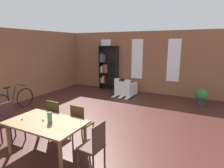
{
  "coord_description": "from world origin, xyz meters",
  "views": [
    {
      "loc": [
        3.03,
        -4.07,
        2.33
      ],
      "look_at": [
        0.22,
        1.46,
        0.98
      ],
      "focal_mm": 30.0,
      "sensor_mm": 36.0,
      "label": 1
    }
  ],
  "objects_px": {
    "dining_chair_far_right": "(81,122)",
    "potted_plant_by_shelf": "(202,96)",
    "dining_chair_far_left": "(57,117)",
    "vase_on_table": "(50,118)",
    "armchair_white": "(126,88)",
    "bookshelf_tall": "(107,67)",
    "dining_chair_head_left": "(10,121)",
    "bicycle_second": "(13,101)",
    "dining_table": "(46,125)",
    "dining_chair_head_right": "(94,145)"
  },
  "relations": [
    {
      "from": "vase_on_table",
      "to": "potted_plant_by_shelf",
      "type": "xyz_separation_m",
      "value": [
        2.7,
        5.09,
        -0.49
      ]
    },
    {
      "from": "dining_table",
      "to": "dining_chair_head_left",
      "type": "distance_m",
      "value": 1.2
    },
    {
      "from": "dining_chair_far_right",
      "to": "bookshelf_tall",
      "type": "height_order",
      "value": "bookshelf_tall"
    },
    {
      "from": "dining_chair_head_left",
      "to": "potted_plant_by_shelf",
      "type": "distance_m",
      "value": 6.49
    },
    {
      "from": "dining_chair_far_left",
      "to": "armchair_white",
      "type": "height_order",
      "value": "dining_chair_far_left"
    },
    {
      "from": "potted_plant_by_shelf",
      "to": "dining_chair_far_right",
      "type": "bearing_deg",
      "value": -119.33
    },
    {
      "from": "bookshelf_tall",
      "to": "armchair_white",
      "type": "height_order",
      "value": "bookshelf_tall"
    },
    {
      "from": "vase_on_table",
      "to": "armchair_white",
      "type": "height_order",
      "value": "vase_on_table"
    },
    {
      "from": "dining_chair_far_left",
      "to": "armchair_white",
      "type": "xyz_separation_m",
      "value": [
        -0.02,
        4.51,
        -0.23
      ]
    },
    {
      "from": "bookshelf_tall",
      "to": "dining_chair_far_left",
      "type": "bearing_deg",
      "value": -75.57
    },
    {
      "from": "dining_table",
      "to": "dining_chair_head_left",
      "type": "bearing_deg",
      "value": -179.94
    },
    {
      "from": "dining_table",
      "to": "potted_plant_by_shelf",
      "type": "xyz_separation_m",
      "value": [
        2.83,
        5.09,
        -0.29
      ]
    },
    {
      "from": "dining_chair_far_left",
      "to": "dining_chair_head_right",
      "type": "relative_size",
      "value": 1.0
    },
    {
      "from": "vase_on_table",
      "to": "potted_plant_by_shelf",
      "type": "bearing_deg",
      "value": 62.03
    },
    {
      "from": "armchair_white",
      "to": "bicycle_second",
      "type": "distance_m",
      "value": 4.65
    },
    {
      "from": "dining_chair_far_right",
      "to": "potted_plant_by_shelf",
      "type": "height_order",
      "value": "dining_chair_far_right"
    },
    {
      "from": "vase_on_table",
      "to": "dining_chair_far_right",
      "type": "distance_m",
      "value": 0.82
    },
    {
      "from": "armchair_white",
      "to": "potted_plant_by_shelf",
      "type": "xyz_separation_m",
      "value": [
        3.22,
        -0.13,
        0.07
      ]
    },
    {
      "from": "dining_chair_far_left",
      "to": "vase_on_table",
      "type": "bearing_deg",
      "value": -54.96
    },
    {
      "from": "dining_chair_far_left",
      "to": "dining_chair_head_left",
      "type": "bearing_deg",
      "value": -139.27
    },
    {
      "from": "vase_on_table",
      "to": "bookshelf_tall",
      "type": "bearing_deg",
      "value": 107.28
    },
    {
      "from": "dining_chair_far_right",
      "to": "bicycle_second",
      "type": "xyz_separation_m",
      "value": [
        -3.45,
        0.72,
        -0.15
      ]
    },
    {
      "from": "dining_chair_head_left",
      "to": "armchair_white",
      "type": "height_order",
      "value": "dining_chair_head_left"
    },
    {
      "from": "dining_table",
      "to": "dining_chair_head_right",
      "type": "xyz_separation_m",
      "value": [
        1.19,
        -0.01,
        -0.13
      ]
    },
    {
      "from": "dining_chair_head_right",
      "to": "armchair_white",
      "type": "xyz_separation_m",
      "value": [
        -1.58,
        5.23,
        -0.23
      ]
    },
    {
      "from": "dining_table",
      "to": "armchair_white",
      "type": "height_order",
      "value": "armchair_white"
    },
    {
      "from": "bookshelf_tall",
      "to": "armchair_white",
      "type": "bearing_deg",
      "value": -25.04
    },
    {
      "from": "dining_table",
      "to": "bookshelf_tall",
      "type": "bearing_deg",
      "value": 106.15
    },
    {
      "from": "dining_chair_far_right",
      "to": "dining_chair_head_left",
      "type": "bearing_deg",
      "value": -155.56
    },
    {
      "from": "dining_table",
      "to": "armchair_white",
      "type": "bearing_deg",
      "value": 94.3
    },
    {
      "from": "dining_table",
      "to": "bookshelf_tall",
      "type": "relative_size",
      "value": 0.74
    },
    {
      "from": "vase_on_table",
      "to": "dining_chair_head_left",
      "type": "distance_m",
      "value": 1.36
    },
    {
      "from": "dining_chair_head_left",
      "to": "bicycle_second",
      "type": "distance_m",
      "value": 2.38
    },
    {
      "from": "dining_chair_far_right",
      "to": "bicycle_second",
      "type": "relative_size",
      "value": 0.56
    },
    {
      "from": "vase_on_table",
      "to": "dining_chair_far_right",
      "type": "height_order",
      "value": "vase_on_table"
    },
    {
      "from": "dining_chair_far_right",
      "to": "potted_plant_by_shelf",
      "type": "bearing_deg",
      "value": 60.67
    },
    {
      "from": "dining_chair_far_left",
      "to": "bookshelf_tall",
      "type": "xyz_separation_m",
      "value": [
        -1.32,
        5.12,
        0.61
      ]
    },
    {
      "from": "dining_table",
      "to": "bookshelf_tall",
      "type": "height_order",
      "value": "bookshelf_tall"
    },
    {
      "from": "dining_chair_head_right",
      "to": "armchair_white",
      "type": "height_order",
      "value": "dining_chair_head_right"
    },
    {
      "from": "vase_on_table",
      "to": "armchair_white",
      "type": "xyz_separation_m",
      "value": [
        -0.52,
        5.22,
        -0.57
      ]
    },
    {
      "from": "dining_chair_head_right",
      "to": "dining_chair_far_left",
      "type": "bearing_deg",
      "value": 155.51
    },
    {
      "from": "bookshelf_tall",
      "to": "bicycle_second",
      "type": "xyz_separation_m",
      "value": [
        -1.4,
        -4.4,
        -0.76
      ]
    },
    {
      "from": "dining_table",
      "to": "vase_on_table",
      "type": "xyz_separation_m",
      "value": [
        0.13,
        -0.0,
        0.2
      ]
    },
    {
      "from": "bookshelf_tall",
      "to": "vase_on_table",
      "type": "bearing_deg",
      "value": -72.72
    },
    {
      "from": "dining_chair_far_left",
      "to": "dining_chair_far_right",
      "type": "height_order",
      "value": "same"
    },
    {
      "from": "dining_chair_far_left",
      "to": "dining_table",
      "type": "bearing_deg",
      "value": -62.34
    },
    {
      "from": "potted_plant_by_shelf",
      "to": "dining_chair_head_left",
      "type": "bearing_deg",
      "value": -128.3
    },
    {
      "from": "armchair_white",
      "to": "potted_plant_by_shelf",
      "type": "bearing_deg",
      "value": -2.33
    },
    {
      "from": "bookshelf_tall",
      "to": "bicycle_second",
      "type": "relative_size",
      "value": 1.31
    },
    {
      "from": "dining_table",
      "to": "bookshelf_tall",
      "type": "xyz_separation_m",
      "value": [
        -1.69,
        5.83,
        0.47
      ]
    }
  ]
}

